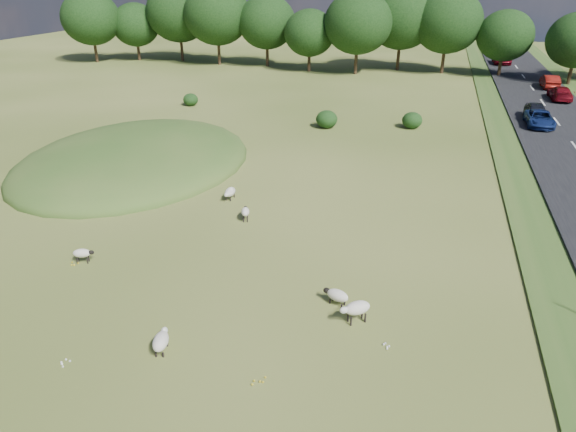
# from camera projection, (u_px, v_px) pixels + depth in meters

# --- Properties ---
(ground) EXTENTS (160.00, 160.00, 0.00)m
(ground) POSITION_uv_depth(u_px,v_px,m) (317.00, 144.00, 42.04)
(ground) COLOR #41561B
(ground) RESTS_ON ground
(mound) EXTENTS (16.00, 20.00, 4.00)m
(mound) POSITION_uv_depth(u_px,v_px,m) (136.00, 162.00, 38.02)
(mound) COLOR #33561E
(mound) RESTS_ON ground
(road) EXTENTS (8.00, 150.00, 0.25)m
(road) POSITION_uv_depth(u_px,v_px,m) (561.00, 128.00, 45.78)
(road) COLOR black
(road) RESTS_ON ground
(treeline) EXTENTS (96.28, 14.66, 11.70)m
(treeline) POSITION_uv_depth(u_px,v_px,m) (368.00, 23.00, 70.32)
(treeline) COLOR black
(treeline) RESTS_ON ground
(shrubs) EXTENTS (24.67, 6.30, 1.58)m
(shrubs) POSITION_uv_depth(u_px,v_px,m) (320.00, 115.00, 47.84)
(shrubs) COLOR black
(shrubs) RESTS_ON ground
(sheep_0) EXTENTS (0.58, 1.27, 0.73)m
(sheep_0) POSITION_uv_depth(u_px,v_px,m) (230.00, 192.00, 31.56)
(sheep_0) COLOR #BEB39E
(sheep_0) RESTS_ON ground
(sheep_1) EXTENTS (1.06, 0.68, 0.73)m
(sheep_1) POSITION_uv_depth(u_px,v_px,m) (82.00, 253.00, 24.57)
(sheep_1) COLOR #BEB39E
(sheep_1) RESTS_ON ground
(sheep_2) EXTENTS (0.79, 1.31, 0.73)m
(sheep_2) POSITION_uv_depth(u_px,v_px,m) (161.00, 341.00, 18.80)
(sheep_2) COLOR #BEB39E
(sheep_2) RESTS_ON ground
(sheep_3) EXTENTS (1.24, 0.82, 0.69)m
(sheep_3) POSITION_uv_depth(u_px,v_px,m) (337.00, 295.00, 21.50)
(sheep_3) COLOR #BEB39E
(sheep_3) RESTS_ON ground
(sheep_4) EXTENTS (1.30, 1.11, 0.95)m
(sheep_4) POSITION_uv_depth(u_px,v_px,m) (356.00, 308.00, 20.27)
(sheep_4) COLOR #BEB39E
(sheep_4) RESTS_ON ground
(sheep_5) EXTENTS (0.70, 1.07, 0.74)m
(sheep_5) POSITION_uv_depth(u_px,v_px,m) (245.00, 212.00, 28.84)
(sheep_5) COLOR #BEB39E
(sheep_5) RESTS_ON ground
(car_0) EXTENTS (2.44, 5.30, 1.47)m
(car_0) POSITION_uv_depth(u_px,v_px,m) (502.00, 59.00, 77.49)
(car_0) COLOR maroon
(car_0) RESTS_ON road
(car_2) EXTENTS (2.09, 5.15, 1.49)m
(car_2) POSITION_uv_depth(u_px,v_px,m) (515.00, 45.00, 92.53)
(car_2) COLOR silver
(car_2) RESTS_ON road
(car_3) EXTENTS (1.78, 4.43, 1.51)m
(car_3) POSITION_uv_depth(u_px,v_px,m) (536.00, 112.00, 47.77)
(car_3) COLOR black
(car_3) RESTS_ON road
(car_4) EXTENTS (2.21, 4.80, 1.33)m
(car_4) POSITION_uv_depth(u_px,v_px,m) (540.00, 119.00, 45.81)
(car_4) COLOR navy
(car_4) RESTS_ON road
(car_5) EXTENTS (2.00, 4.93, 1.43)m
(car_5) POSITION_uv_depth(u_px,v_px,m) (560.00, 93.00, 55.38)
(car_5) COLOR maroon
(car_5) RESTS_ON road
(car_7) EXTENTS (1.63, 4.67, 1.54)m
(car_7) POSITION_uv_depth(u_px,v_px,m) (550.00, 81.00, 61.09)
(car_7) COLOR maroon
(car_7) RESTS_ON road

